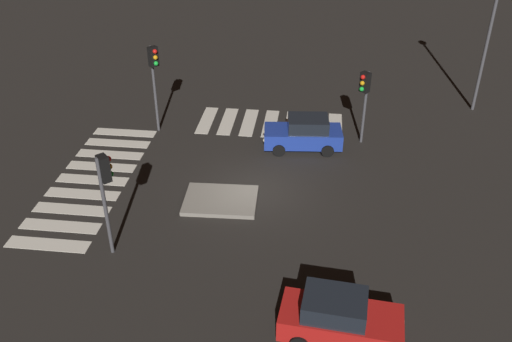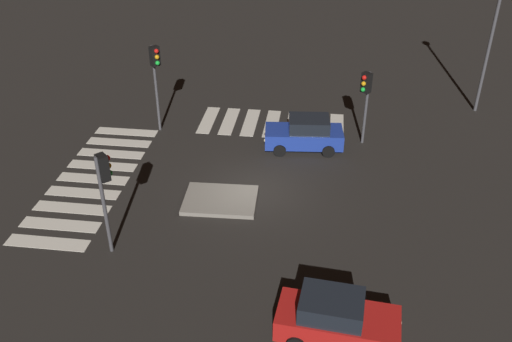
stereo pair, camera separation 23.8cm
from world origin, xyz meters
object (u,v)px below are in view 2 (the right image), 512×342
traffic_light_south (366,91)px  traffic_light_north (104,180)px  car_red (336,319)px  traffic_island (220,200)px  car_blue (305,134)px  traffic_light_east (156,68)px  street_lamp (496,15)px

traffic_light_south → traffic_light_north: (9.31, 9.55, 0.22)m
car_red → traffic_light_north: bearing=163.8°
traffic_light_south → car_red: bearing=37.9°
traffic_island → traffic_light_north: 5.70m
car_blue → traffic_island: bearing=52.2°
traffic_light_south → traffic_light_north: traffic_light_north is taller
traffic_island → traffic_light_south: size_ratio=0.84×
traffic_island → car_blue: 6.09m
car_blue → traffic_light_east: size_ratio=0.86×
car_blue → traffic_light_south: 3.52m
car_red → traffic_light_east: 15.95m
traffic_light_north → traffic_light_east: size_ratio=0.89×
traffic_light_east → street_lamp: size_ratio=0.58×
car_red → street_lamp: street_lamp is taller
car_blue → traffic_light_north: 11.10m
traffic_light_north → street_lamp: size_ratio=0.51×
traffic_island → car_blue: size_ratio=0.80×
traffic_island → car_red: 8.36m
street_lamp → traffic_light_east: bearing=15.6°
traffic_island → street_lamp: (-12.49, -10.73, 5.25)m
car_red → street_lamp: bearing=71.8°
traffic_light_north → street_lamp: bearing=-2.3°
traffic_light_north → traffic_light_south: bearing=1.3°
traffic_island → street_lamp: 17.28m
traffic_island → car_blue: bearing=-122.5°
car_red → traffic_light_south: (-1.16, -12.78, 2.04)m
car_blue → street_lamp: street_lamp is taller
car_red → street_lamp: (-7.65, -17.52, 4.54)m
traffic_light_north → traffic_light_east: 9.67m
car_red → traffic_light_east: (9.08, -12.85, 2.64)m
traffic_island → car_red: size_ratio=0.81×
traffic_island → street_lamp: bearing=-139.3°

